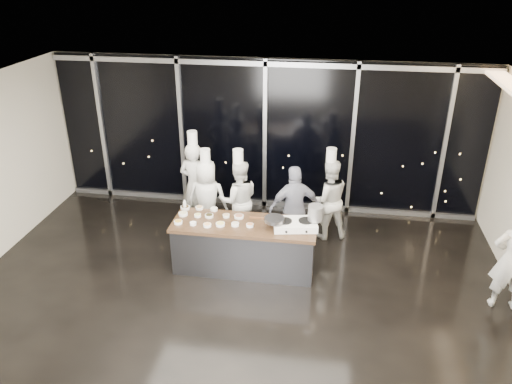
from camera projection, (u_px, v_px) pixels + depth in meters
ground at (235, 299)px, 8.05m from camera, size 9.00×9.00×0.00m
room_shell at (244, 172)px, 7.06m from camera, size 9.02×7.02×3.21m
window_wall at (265, 136)px, 10.42m from camera, size 8.90×0.11×3.20m
demo_counter at (244, 246)px, 8.66m from camera, size 2.46×0.86×0.90m
stove at (295, 224)px, 8.31m from camera, size 0.78×0.56×0.14m
frying_pan at (274, 219)px, 8.24m from camera, size 0.61×0.40×0.06m
stock_pot at (316, 213)px, 8.24m from camera, size 0.30×0.30×0.26m
prep_bowls at (209, 217)px, 8.62m from camera, size 1.40×0.73×0.05m
squeeze_bottle at (185, 205)px, 8.89m from camera, size 0.06×0.06×0.21m
chef_far_left at (195, 185)px, 9.84m from camera, size 0.75×0.60×2.03m
chef_left at (207, 199)px, 9.53m from camera, size 0.79×0.53×1.82m
chef_center at (239, 200)px, 9.49m from camera, size 0.92×0.80×1.83m
guest at (295, 208)px, 9.13m from camera, size 1.04×0.69×1.65m
chef_right at (328, 199)px, 9.52m from camera, size 0.92×0.80×1.84m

